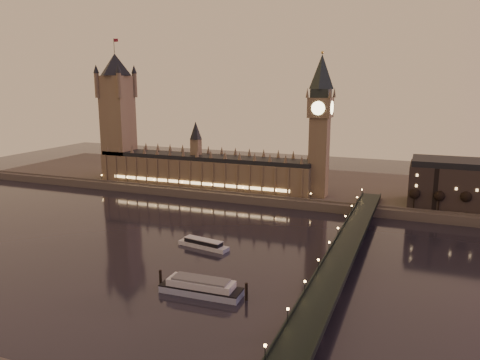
% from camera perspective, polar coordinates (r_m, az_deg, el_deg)
% --- Properties ---
extents(ground, '(700.00, 700.00, 0.00)m').
position_cam_1_polar(ground, '(262.48, -8.24, -8.07)').
color(ground, black).
rests_on(ground, ground).
extents(far_embankment, '(560.00, 130.00, 6.00)m').
position_cam_1_polar(far_embankment, '(399.22, 7.40, -0.65)').
color(far_embankment, '#423D35').
rests_on(far_embankment, ground).
extents(palace_of_westminster, '(180.00, 26.62, 52.00)m').
position_cam_1_polar(palace_of_westminster, '(378.60, -4.55, 1.61)').
color(palace_of_westminster, brown).
rests_on(palace_of_westminster, ground).
extents(victoria_tower, '(31.68, 31.68, 118.00)m').
position_cam_1_polar(victoria_tower, '(414.77, -14.71, 8.29)').
color(victoria_tower, brown).
rests_on(victoria_tower, ground).
extents(big_ben, '(17.68, 17.68, 104.00)m').
position_cam_1_polar(big_ben, '(342.48, 9.75, 7.52)').
color(big_ben, brown).
rests_on(big_ben, ground).
extents(westminster_bridge, '(13.20, 260.00, 15.30)m').
position_cam_1_polar(westminster_bridge, '(231.34, 12.12, -9.55)').
color(westminster_bridge, black).
rests_on(westminster_bridge, ground).
extents(bare_tree_0, '(6.82, 6.82, 13.87)m').
position_cam_1_polar(bare_tree_0, '(330.31, 20.51, -1.58)').
color(bare_tree_0, black).
rests_on(bare_tree_0, ground).
extents(bare_tree_1, '(6.82, 6.82, 13.87)m').
position_cam_1_polar(bare_tree_1, '(330.50, 23.12, -1.78)').
color(bare_tree_1, black).
rests_on(bare_tree_1, ground).
extents(bare_tree_2, '(6.82, 6.82, 13.87)m').
position_cam_1_polar(bare_tree_2, '(331.39, 25.71, -1.97)').
color(bare_tree_2, black).
rests_on(bare_tree_2, ground).
extents(cruise_boat_a, '(30.72, 11.55, 4.81)m').
position_cam_1_polar(cruise_boat_a, '(258.91, -4.49, -7.76)').
color(cruise_boat_a, silver).
rests_on(cruise_boat_a, ground).
extents(moored_barge, '(41.40, 11.26, 7.59)m').
position_cam_1_polar(moored_barge, '(205.30, -4.77, -12.87)').
color(moored_barge, '#8F9DB6').
rests_on(moored_barge, ground).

